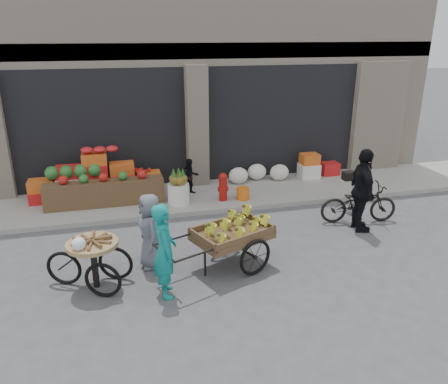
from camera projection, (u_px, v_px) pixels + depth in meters
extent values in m
plane|color=#424244|center=(253.00, 280.00, 7.59)|extent=(80.00, 80.00, 0.00)
cube|color=gray|center=(205.00, 196.00, 11.30)|extent=(18.00, 2.20, 0.12)
cube|color=beige|center=(177.00, 51.00, 13.85)|extent=(14.00, 6.00, 7.00)
cube|color=gray|center=(193.00, 51.00, 11.22)|extent=(14.00, 0.30, 0.40)
cube|color=black|center=(101.00, 125.00, 11.90)|extent=(4.40, 1.60, 3.10)
cube|color=black|center=(272.00, 117.00, 13.05)|extent=(4.40, 1.60, 3.10)
cube|color=beige|center=(196.00, 127.00, 11.70)|extent=(0.55, 0.80, 3.22)
cube|color=brown|center=(105.00, 193.00, 10.47)|extent=(2.80, 0.45, 0.60)
sphere|color=#1E5923|center=(74.00, 172.00, 10.61)|extent=(0.34, 0.34, 0.34)
cylinder|color=silver|center=(179.00, 194.00, 10.57)|extent=(0.52, 0.52, 0.50)
cylinder|color=#A5140F|center=(223.00, 190.00, 10.76)|extent=(0.20, 0.20, 0.56)
sphere|color=#A5140F|center=(223.00, 177.00, 10.65)|extent=(0.22, 0.22, 0.22)
cylinder|color=orange|center=(243.00, 193.00, 10.88)|extent=(0.32, 0.32, 0.30)
ellipsoid|color=silver|center=(259.00, 174.00, 12.14)|extent=(1.70, 0.60, 0.44)
imported|color=black|center=(190.00, 177.00, 11.13)|extent=(0.51, 0.43, 0.93)
cube|color=brown|center=(232.00, 236.00, 7.83)|extent=(1.57, 1.31, 0.12)
torus|color=black|center=(255.00, 257.00, 7.65)|extent=(0.65, 0.30, 0.68)
torus|color=black|center=(223.00, 238.00, 8.37)|extent=(0.65, 0.30, 0.68)
cylinder|color=black|center=(205.00, 262.00, 7.62)|extent=(0.05, 0.05, 0.56)
imported|color=#107E79|center=(165.00, 251.00, 6.92)|extent=(0.40, 0.59, 1.59)
cylinder|color=#9E7F51|center=(92.00, 244.00, 7.12)|extent=(1.09, 1.09, 0.07)
cube|color=black|center=(95.00, 266.00, 7.26)|extent=(0.10, 0.10, 0.80)
torus|color=black|center=(103.00, 280.00, 7.00)|extent=(0.60, 0.28, 0.62)
torus|color=black|center=(116.00, 263.00, 7.52)|extent=(0.60, 0.28, 0.62)
torus|color=black|center=(64.00, 268.00, 7.36)|extent=(0.60, 0.28, 0.62)
imported|color=slate|center=(151.00, 231.00, 7.81)|extent=(0.52, 0.73, 1.40)
imported|color=black|center=(359.00, 203.00, 9.77)|extent=(1.79, 0.89, 0.90)
imported|color=black|center=(362.00, 191.00, 9.20)|extent=(0.62, 1.12, 1.81)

